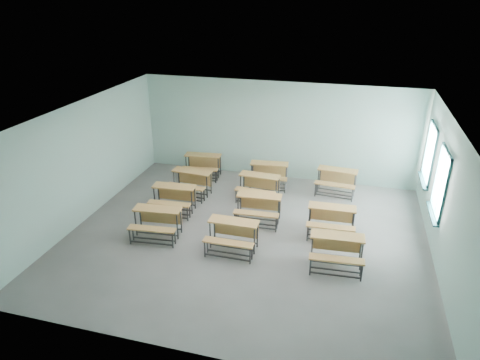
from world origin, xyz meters
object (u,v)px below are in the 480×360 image
object	(u,v)px
desk_unit_r1c0	(173,195)
desk_unit_r2c1	(259,184)
desk_unit_r2c0	(191,180)
desk_unit_r3c2	(337,178)
desk_unit_r0c0	(157,219)
desk_unit_r0c1	(233,232)
desk_unit_r1c2	(331,217)
desk_unit_r3c1	(269,171)
desk_unit_r3c0	(202,163)
desk_unit_r1c1	(259,205)
desk_unit_r0c2	(337,247)

from	to	relation	value
desk_unit_r1c0	desk_unit_r2c1	world-z (taller)	same
desk_unit_r2c0	desk_unit_r3c2	size ratio (longest dim) A/B	0.99
desk_unit_r0c0	desk_unit_r0c1	distance (m)	2.03
desk_unit_r0c1	desk_unit_r1c2	distance (m)	2.61
desk_unit_r0c1	desk_unit_r3c1	bearing A→B (deg)	88.61
desk_unit_r0c0	desk_unit_r1c2	world-z (taller)	same
desk_unit_r0c0	desk_unit_r3c0	distance (m)	3.90
desk_unit_r3c1	desk_unit_r1c2	bearing A→B (deg)	-55.65
desk_unit_r0c0	desk_unit_r2c1	distance (m)	3.41
desk_unit_r0c1	desk_unit_r1c1	bearing A→B (deg)	79.28
desk_unit_r3c2	desk_unit_r1c0	bearing A→B (deg)	-146.05
desk_unit_r1c2	desk_unit_r3c1	size ratio (longest dim) A/B	0.96
desk_unit_r0c0	desk_unit_r1c0	distance (m)	1.36
desk_unit_r1c1	desk_unit_r0c1	bearing A→B (deg)	-103.66
desk_unit_r0c2	desk_unit_r2c0	xyz separation A→B (m)	(-4.53, 2.62, 0.00)
desk_unit_r2c0	desk_unit_r3c1	world-z (taller)	same
desk_unit_r0c0	desk_unit_r3c1	distance (m)	4.31
desk_unit_r3c1	desk_unit_r3c0	bearing A→B (deg)	169.81
desk_unit_r0c0	desk_unit_r1c1	bearing A→B (deg)	25.94
desk_unit_r2c1	desk_unit_r0c1	bearing A→B (deg)	-86.33
desk_unit_r1c0	desk_unit_r1c1	distance (m)	2.45
desk_unit_r0c1	desk_unit_r1c0	bearing A→B (deg)	146.11
desk_unit_r1c2	desk_unit_r2c0	size ratio (longest dim) A/B	0.98
desk_unit_r0c1	desk_unit_r1c1	distance (m)	1.55
desk_unit_r0c1	desk_unit_r2c0	xyz separation A→B (m)	(-2.08, 2.60, 0.00)
desk_unit_r1c0	desk_unit_r1c2	size ratio (longest dim) A/B	1.02
desk_unit_r0c2	desk_unit_r3c0	distance (m)	6.15
desk_unit_r0c2	desk_unit_r3c2	xyz separation A→B (m)	(-0.25, 3.91, 0.00)
desk_unit_r1c0	desk_unit_r3c0	world-z (taller)	same
desk_unit_r0c0	desk_unit_r1c2	bearing A→B (deg)	10.85
desk_unit_r3c2	desk_unit_r3c1	bearing A→B (deg)	-173.90
desk_unit_r1c1	desk_unit_r2c1	xyz separation A→B (m)	(-0.30, 1.32, 0.00)
desk_unit_r1c0	desk_unit_r1c2	xyz separation A→B (m)	(4.39, -0.09, 0.00)
desk_unit_r0c0	desk_unit_r0c2	world-z (taller)	same
desk_unit_r1c2	desk_unit_r2c1	xyz separation A→B (m)	(-2.25, 1.48, 0.00)
desk_unit_r0c1	desk_unit_r3c0	world-z (taller)	same
desk_unit_r0c0	desk_unit_r0c2	size ratio (longest dim) A/B	1.02
desk_unit_r0c0	desk_unit_r2c0	distance (m)	2.50
desk_unit_r0c2	desk_unit_r1c0	size ratio (longest dim) A/B	1.00
desk_unit_r1c2	desk_unit_r3c0	world-z (taller)	same
desk_unit_r1c0	desk_unit_r3c2	size ratio (longest dim) A/B	0.99
desk_unit_r0c2	desk_unit_r1c0	xyz separation A→B (m)	(-4.62, 1.47, 0.00)
desk_unit_r3c2	desk_unit_r2c0	bearing A→B (deg)	-158.41
desk_unit_r0c1	desk_unit_r1c0	xyz separation A→B (m)	(-2.16, 1.45, 0.00)
desk_unit_r1c0	desk_unit_r3c0	xyz separation A→B (m)	(-0.04, 2.54, 0.00)
desk_unit_r3c1	desk_unit_r0c0	bearing A→B (deg)	-125.94
desk_unit_r2c0	desk_unit_r2c1	world-z (taller)	same
desk_unit_r0c0	desk_unit_r2c0	xyz separation A→B (m)	(-0.05, 2.50, 0.00)
desk_unit_r0c1	desk_unit_r3c2	xyz separation A→B (m)	(2.21, 3.89, 0.00)
desk_unit_r0c0	desk_unit_r2c1	size ratio (longest dim) A/B	1.02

